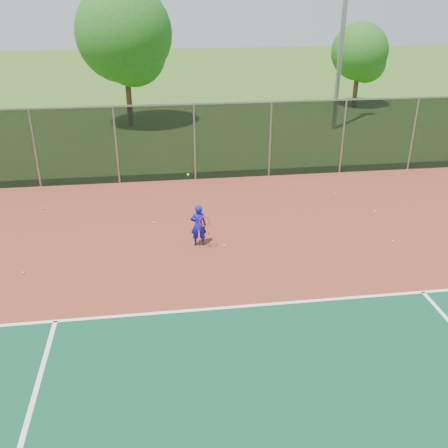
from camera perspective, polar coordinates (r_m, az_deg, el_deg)
The scene contains 13 objects.
ground at distance 10.73m, azimuth 19.65°, elevation -17.00°, with size 120.00×120.00×0.00m, color #315719.
court_apron at distance 12.10m, azimuth 15.53°, elevation -10.85°, with size 30.00×20.00×0.02m, color brown.
fence_back at distance 20.10m, azimuth 5.29°, elevation 9.67°, with size 30.00×0.06×3.03m.
tennis_player at distance 14.65m, azimuth -2.93°, elevation -0.14°, with size 0.59×0.59×2.24m.
practice_ball_0 at distance 16.39m, azimuth -8.00°, elevation 0.15°, with size 0.07×0.07×0.07m, color #C6DC19.
practice_ball_1 at distance 14.49m, azimuth -21.96°, elevation -5.19°, with size 0.07×0.07×0.07m, color #C6DC19.
practice_ball_2 at distance 14.79m, azimuth 0.02°, elevation -2.52°, with size 0.07×0.07×0.07m, color #C6DC19.
practice_ball_3 at distance 19.07m, azimuth 12.66°, elevation 3.48°, with size 0.07×0.07×0.07m, color #C6DC19.
practice_ball_6 at distance 18.39m, azimuth -20.01°, elevation 1.67°, with size 0.07×0.07×0.07m, color #C6DC19.
practice_ball_7 at distance 15.90m, azimuth 18.71°, elevation -1.86°, with size 0.07×0.07×0.07m, color #C6DC19.
practice_ball_8 at distance 17.83m, azimuth 16.90°, elevation 1.40°, with size 0.07×0.07×0.07m, color #C6DC19.
tree_back_left at distance 27.95m, azimuth -11.14°, elevation 20.09°, with size 4.99×4.99×7.33m.
tree_back_mid at distance 33.81m, azimuth 15.42°, elevation 18.18°, with size 3.50×3.50×5.14m.
Camera 1 is at (-4.42, -6.85, 6.98)m, focal length 40.00 mm.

